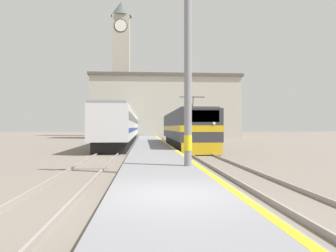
{
  "coord_description": "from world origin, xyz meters",
  "views": [
    {
      "loc": [
        -0.72,
        -7.43,
        1.93
      ],
      "look_at": [
        1.31,
        19.51,
        2.03
      ],
      "focal_mm": 35.0,
      "sensor_mm": 36.0,
      "label": 1
    }
  ],
  "objects_px": {
    "locomotive_train": "(185,129)",
    "passenger_train": "(125,126)",
    "catenary_mast": "(189,56)",
    "clock_tower": "(121,65)"
  },
  "relations": [
    {
      "from": "clock_tower",
      "to": "passenger_train",
      "type": "bearing_deg",
      "value": -85.15
    },
    {
      "from": "locomotive_train",
      "to": "passenger_train",
      "type": "height_order",
      "value": "locomotive_train"
    },
    {
      "from": "locomotive_train",
      "to": "passenger_train",
      "type": "distance_m",
      "value": 15.24
    },
    {
      "from": "locomotive_train",
      "to": "catenary_mast",
      "type": "xyz_separation_m",
      "value": [
        -2.08,
        -17.47,
        3.0
      ]
    },
    {
      "from": "catenary_mast",
      "to": "clock_tower",
      "type": "bearing_deg",
      "value": 96.38
    },
    {
      "from": "catenary_mast",
      "to": "passenger_train",
      "type": "bearing_deg",
      "value": 97.75
    },
    {
      "from": "passenger_train",
      "to": "clock_tower",
      "type": "distance_m",
      "value": 31.35
    },
    {
      "from": "locomotive_train",
      "to": "clock_tower",
      "type": "bearing_deg",
      "value": 101.74
    },
    {
      "from": "clock_tower",
      "to": "catenary_mast",
      "type": "bearing_deg",
      "value": -83.62
    },
    {
      "from": "locomotive_train",
      "to": "clock_tower",
      "type": "relative_size",
      "value": 0.6
    }
  ]
}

